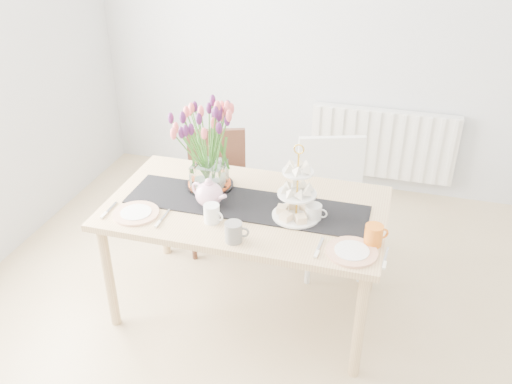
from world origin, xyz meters
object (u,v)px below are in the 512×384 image
(teapot, at_px, (209,194))
(cream_jug, at_px, (313,212))
(dining_table, at_px, (246,216))
(mug_grey, at_px, (234,232))
(tart_tin, at_px, (210,185))
(chair_white, at_px, (332,195))
(mug_orange, at_px, (374,235))
(chair_brown, at_px, (217,181))
(radiator, at_px, (382,144))
(mug_white, at_px, (212,213))
(cake_stand, at_px, (297,200))
(plate_right, at_px, (352,252))
(tulip_vase, at_px, (207,135))
(plate_left, at_px, (136,213))

(teapot, height_order, cream_jug, teapot)
(dining_table, height_order, mug_grey, mug_grey)
(teapot, height_order, tart_tin, teapot)
(chair_white, bearing_deg, teapot, -149.77)
(tart_tin, relative_size, mug_orange, 2.58)
(chair_brown, distance_m, cream_jug, 1.13)
(cream_jug, bearing_deg, radiator, 86.08)
(mug_white, bearing_deg, cake_stand, 41.60)
(mug_orange, height_order, plate_right, mug_orange)
(teapot, bearing_deg, radiator, 87.80)
(chair_white, relative_size, mug_white, 8.65)
(chair_white, distance_m, cake_stand, 0.76)
(tulip_vase, height_order, plate_left, tulip_vase)
(mug_white, relative_size, plate_right, 0.40)
(mug_orange, bearing_deg, plate_right, -161.67)
(tart_tin, xyz_separation_m, mug_grey, (0.31, -0.50, 0.04))
(cream_jug, bearing_deg, mug_white, -157.21)
(dining_table, relative_size, mug_grey, 14.66)
(dining_table, distance_m, cake_stand, 0.36)
(cream_jug, xyz_separation_m, plate_right, (0.25, -0.25, -0.04))
(mug_grey, xyz_separation_m, mug_white, (-0.17, 0.14, -0.00))
(dining_table, xyz_separation_m, mug_orange, (0.74, -0.19, 0.13))
(radiator, distance_m, plate_left, 2.37)
(chair_white, xyz_separation_m, tulip_vase, (-0.67, -0.53, 0.59))
(chair_white, distance_m, mug_white, 1.04)
(tulip_vase, bearing_deg, mug_white, -68.04)
(cream_jug, height_order, tart_tin, cream_jug)
(cream_jug, bearing_deg, teapot, -172.96)
(tulip_vase, xyz_separation_m, plate_right, (0.90, -0.40, -0.36))
(radiator, xyz_separation_m, dining_table, (-0.67, -1.73, 0.22))
(dining_table, xyz_separation_m, cake_stand, (0.31, -0.05, 0.19))
(mug_white, distance_m, plate_left, 0.44)
(plate_right, bearing_deg, mug_orange, 48.49)
(chair_brown, distance_m, plate_left, 0.98)
(tulip_vase, height_order, teapot, tulip_vase)
(dining_table, xyz_separation_m, plate_left, (-0.56, -0.26, 0.08))
(teapot, xyz_separation_m, plate_right, (0.84, -0.23, -0.07))
(radiator, distance_m, tart_tin, 1.88)
(mug_grey, relative_size, mug_orange, 0.97)
(chair_brown, distance_m, mug_white, 0.99)
(chair_white, xyz_separation_m, mug_white, (-0.54, -0.85, 0.27))
(dining_table, relative_size, plate_left, 6.21)
(plate_right, bearing_deg, dining_table, 155.42)
(dining_table, relative_size, tulip_vase, 2.40)
(chair_brown, relative_size, teapot, 3.33)
(tulip_vase, xyz_separation_m, plate_left, (-0.30, -0.37, -0.36))
(tulip_vase, distance_m, mug_orange, 1.08)
(radiator, height_order, plate_left, plate_left)
(radiator, relative_size, mug_white, 11.47)
(cream_jug, distance_m, plate_right, 0.35)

